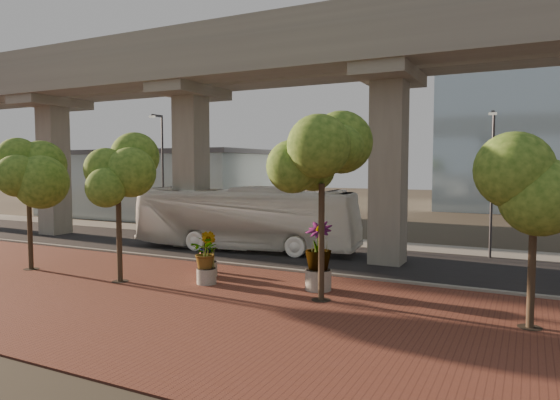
% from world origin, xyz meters
% --- Properties ---
extents(ground, '(160.00, 160.00, 0.00)m').
position_xyz_m(ground, '(0.00, 0.00, 0.00)').
color(ground, '#322C24').
rests_on(ground, ground).
extents(brick_plaza, '(70.00, 13.00, 0.06)m').
position_xyz_m(brick_plaza, '(0.00, -8.00, 0.03)').
color(brick_plaza, brown).
rests_on(brick_plaza, ground).
extents(asphalt_road, '(90.00, 8.00, 0.04)m').
position_xyz_m(asphalt_road, '(0.00, 2.00, 0.02)').
color(asphalt_road, black).
rests_on(asphalt_road, ground).
extents(curb_strip, '(70.00, 0.25, 0.16)m').
position_xyz_m(curb_strip, '(0.00, -2.00, 0.08)').
color(curb_strip, gray).
rests_on(curb_strip, ground).
extents(far_sidewalk, '(90.00, 3.00, 0.06)m').
position_xyz_m(far_sidewalk, '(0.00, 7.50, 0.03)').
color(far_sidewalk, gray).
rests_on(far_sidewalk, ground).
extents(transit_viaduct, '(72.00, 5.60, 12.40)m').
position_xyz_m(transit_viaduct, '(0.00, 2.00, 7.29)').
color(transit_viaduct, gray).
rests_on(transit_viaduct, ground).
extents(station_pavilion, '(23.00, 13.00, 6.30)m').
position_xyz_m(station_pavilion, '(-20.00, 16.00, 3.22)').
color(station_pavilion, '#A9BEC2').
rests_on(station_pavilion, ground).
extents(transit_bus, '(13.40, 4.59, 3.66)m').
position_xyz_m(transit_bus, '(-2.36, 2.26, 1.83)').
color(transit_bus, white).
rests_on(transit_bus, ground).
extents(fire_hydrant, '(0.50, 0.45, 1.00)m').
position_xyz_m(fire_hydrant, '(-1.08, -3.73, 0.54)').
color(fire_hydrant, maroon).
rests_on(fire_hydrant, ground).
extents(planter_front, '(1.80, 1.80, 1.98)m').
position_xyz_m(planter_front, '(0.50, -5.75, 1.26)').
color(planter_front, '#AAA39A').
rests_on(planter_front, ground).
extents(planter_right, '(2.50, 2.50, 2.67)m').
position_xyz_m(planter_right, '(5.00, -4.65, 1.68)').
color(planter_right, '#A29F92').
rests_on(planter_right, ground).
extents(planter_left, '(1.84, 1.84, 2.03)m').
position_xyz_m(planter_left, '(-0.22, -4.63, 1.29)').
color(planter_left, '#A29A92').
rests_on(planter_left, ground).
extents(street_tree_far_west, '(4.04, 4.04, 6.21)m').
position_xyz_m(street_tree_far_west, '(-8.54, -7.06, 4.41)').
color(street_tree_far_west, '#403224').
rests_on(street_tree_far_west, ground).
extents(street_tree_near_west, '(3.56, 3.56, 6.12)m').
position_xyz_m(street_tree_near_west, '(-2.98, -7.05, 4.54)').
color(street_tree_near_west, '#403224').
rests_on(street_tree_near_west, ground).
extents(street_tree_near_east, '(3.66, 3.66, 6.96)m').
position_xyz_m(street_tree_near_east, '(5.65, -5.96, 5.33)').
color(street_tree_near_east, '#403224').
rests_on(street_tree_near_east, ground).
extents(street_tree_far_east, '(3.64, 3.64, 5.79)m').
position_xyz_m(street_tree_far_east, '(12.41, -5.99, 4.18)').
color(street_tree_far_east, '#403224').
rests_on(street_tree_far_east, ground).
extents(streetlamp_west, '(0.42, 1.23, 8.50)m').
position_xyz_m(streetlamp_west, '(-11.77, 6.18, 4.96)').
color(streetlamp_west, '#313137').
rests_on(streetlamp_west, ground).
extents(streetlamp_east, '(0.38, 1.11, 7.63)m').
position_xyz_m(streetlamp_east, '(10.50, 5.71, 4.46)').
color(streetlamp_east, '#323338').
rests_on(streetlamp_east, ground).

